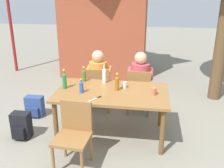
# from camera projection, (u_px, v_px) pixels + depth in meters

# --- Properties ---
(ground_plane) EXTENTS (24.00, 24.00, 0.00)m
(ground_plane) POSITION_uv_depth(u_px,v_px,m) (112.00, 134.00, 4.24)
(ground_plane) COLOR gray
(dining_table) EXTENTS (1.70, 1.00, 0.75)m
(dining_table) POSITION_uv_depth(u_px,v_px,m) (112.00, 96.00, 4.00)
(dining_table) COLOR olive
(dining_table) RESTS_ON ground_plane
(chair_far_left) EXTENTS (0.48, 0.48, 0.87)m
(chair_far_left) POSITION_uv_depth(u_px,v_px,m) (99.00, 87.00, 4.86)
(chair_far_left) COLOR olive
(chair_far_left) RESTS_ON ground_plane
(chair_far_right) EXTENTS (0.46, 0.46, 0.87)m
(chair_far_right) POSITION_uv_depth(u_px,v_px,m) (139.00, 89.00, 4.75)
(chair_far_right) COLOR olive
(chair_far_right) RESTS_ON ground_plane
(chair_near_left) EXTENTS (0.47, 0.47, 0.87)m
(chair_near_left) POSITION_uv_depth(u_px,v_px,m) (74.00, 132.00, 3.38)
(chair_near_left) COLOR olive
(chair_near_left) RESTS_ON ground_plane
(person_in_white_shirt) EXTENTS (0.47, 0.61, 1.18)m
(person_in_white_shirt) POSITION_uv_depth(u_px,v_px,m) (99.00, 77.00, 4.90)
(person_in_white_shirt) COLOR orange
(person_in_white_shirt) RESTS_ON ground_plane
(person_in_plaid_shirt) EXTENTS (0.47, 0.61, 1.18)m
(person_in_plaid_shirt) POSITION_uv_depth(u_px,v_px,m) (140.00, 79.00, 4.79)
(person_in_plaid_shirt) COLOR #B7424C
(person_in_plaid_shirt) RESTS_ON ground_plane
(bottle_blue) EXTENTS (0.06, 0.06, 0.22)m
(bottle_blue) POSITION_uv_depth(u_px,v_px,m) (81.00, 87.00, 3.90)
(bottle_blue) COLOR #2D56A3
(bottle_blue) RESTS_ON dining_table
(bottle_olive) EXTENTS (0.06, 0.06, 0.25)m
(bottle_olive) POSITION_uv_depth(u_px,v_px,m) (84.00, 75.00, 4.36)
(bottle_olive) COLOR #566623
(bottle_olive) RESTS_ON dining_table
(bottle_amber) EXTENTS (0.06, 0.06, 0.28)m
(bottle_amber) POSITION_uv_depth(u_px,v_px,m) (117.00, 83.00, 3.98)
(bottle_amber) COLOR #996019
(bottle_amber) RESTS_ON dining_table
(bottle_clear) EXTENTS (0.06, 0.06, 0.31)m
(bottle_clear) POSITION_uv_depth(u_px,v_px,m) (104.00, 75.00, 4.27)
(bottle_clear) COLOR white
(bottle_clear) RESTS_ON dining_table
(bottle_green) EXTENTS (0.06, 0.06, 0.31)m
(bottle_green) POSITION_uv_depth(u_px,v_px,m) (64.00, 80.00, 4.04)
(bottle_green) COLOR #287A38
(bottle_green) RESTS_ON dining_table
(cup_glass) EXTENTS (0.07, 0.07, 0.10)m
(cup_glass) POSITION_uv_depth(u_px,v_px,m) (124.00, 85.00, 4.10)
(cup_glass) COLOR silver
(cup_glass) RESTS_ON dining_table
(cup_terracotta) EXTENTS (0.08, 0.08, 0.11)m
(cup_terracotta) POSITION_uv_depth(u_px,v_px,m) (154.00, 91.00, 3.84)
(cup_terracotta) COLOR #BC6B47
(cup_terracotta) RESTS_ON dining_table
(table_knife) EXTENTS (0.16, 0.21, 0.01)m
(table_knife) POSITION_uv_depth(u_px,v_px,m) (96.00, 98.00, 3.71)
(table_knife) COLOR silver
(table_knife) RESTS_ON dining_table
(backpack_by_near_side) EXTENTS (0.28, 0.24, 0.42)m
(backpack_by_near_side) POSITION_uv_depth(u_px,v_px,m) (21.00, 126.00, 4.08)
(backpack_by_near_side) COLOR black
(backpack_by_near_side) RESTS_ON ground_plane
(backpack_by_far_side) EXTENTS (0.32, 0.23, 0.38)m
(backpack_by_far_side) POSITION_uv_depth(u_px,v_px,m) (35.00, 107.00, 4.77)
(backpack_by_far_side) COLOR #2D4784
(backpack_by_far_side) RESTS_ON ground_plane
(brick_kiosk) EXTENTS (2.47, 1.82, 2.86)m
(brick_kiosk) POSITION_uv_depth(u_px,v_px,m) (105.00, 16.00, 6.89)
(brick_kiosk) COLOR #9E472D
(brick_kiosk) RESTS_ON ground_plane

